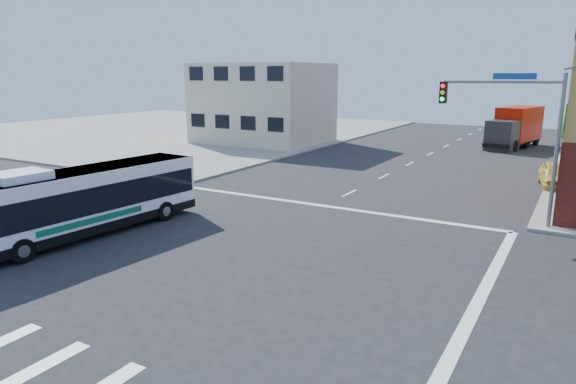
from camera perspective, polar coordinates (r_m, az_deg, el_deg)
The scene contains 7 objects.
ground at distance 20.05m, azimuth -8.25°, elevation -7.43°, with size 120.00×120.00×0.00m, color black.
sidewalk_nw at distance 68.58m, azimuth -13.22°, elevation 6.86°, with size 50.00×50.00×0.15m, color gray.
building_west at distance 53.21m, azimuth -2.77°, elevation 9.77°, with size 12.06×10.06×8.00m.
signal_mast_ne at distance 25.49m, azimuth 24.11°, elevation 7.44°, with size 7.91×1.13×8.07m.
transit_bus at distance 24.07m, azimuth -21.66°, elevation -0.82°, with size 3.24×11.12×3.25m.
box_truck at distance 54.37m, azimuth 23.89°, elevation 6.50°, with size 4.35×8.92×3.86m.
parked_car at distance 36.22m, azimuth 27.71°, elevation 1.68°, with size 1.87×4.65×1.58m, color gold.
Camera 1 is at (11.80, -14.65, 6.93)m, focal length 32.00 mm.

